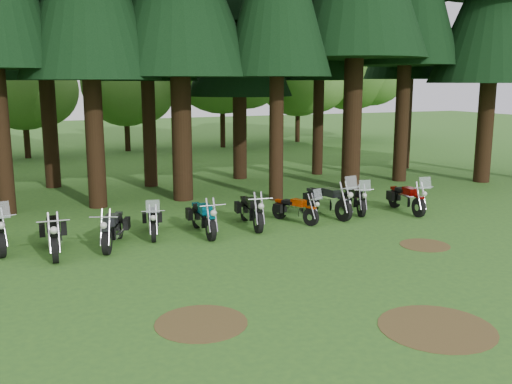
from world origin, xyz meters
TOP-DOWN VIEW (x-y plane):
  - ground at (0.00, 0.00)m, footprint 120.00×120.00m
  - decid_3 at (-4.71, 25.13)m, footprint 6.12×5.95m
  - decid_4 at (1.58, 26.32)m, footprint 5.93×5.76m
  - decid_5 at (8.29, 25.71)m, footprint 8.45×8.21m
  - decid_6 at (14.85, 27.01)m, footprint 7.06×6.86m
  - decid_7 at (19.46, 26.83)m, footprint 8.44×8.20m
  - dirt_patch_0 at (-3.00, -2.00)m, footprint 1.80×1.80m
  - dirt_patch_1 at (4.50, 0.50)m, footprint 1.40×1.40m
  - dirt_patch_2 at (1.00, -4.00)m, footprint 2.20×2.20m
  - motorcycle_1 at (-5.19, 3.92)m, footprint 0.39×2.43m
  - motorcycle_2 at (-3.60, 4.00)m, footprint 0.98×2.18m
  - motorcycle_3 at (-2.32, 4.63)m, footprint 0.68×2.06m
  - motorcycle_4 at (-0.86, 4.22)m, footprint 0.37×2.33m
  - motorcycle_5 at (0.83, 4.46)m, footprint 0.48×2.34m
  - motorcycle_6 at (2.38, 4.38)m, footprint 0.96×1.93m
  - motorcycle_7 at (3.79, 4.70)m, footprint 0.67×2.51m
  - motorcycle_8 at (5.00, 4.85)m, footprint 0.79×2.10m
  - motorcycle_9 at (6.69, 4.11)m, footprint 0.56×2.30m

SIDE VIEW (x-z plane):
  - ground at x=0.00m, z-range 0.00..0.00m
  - dirt_patch_0 at x=-3.00m, z-range 0.00..0.01m
  - dirt_patch_1 at x=4.50m, z-range 0.00..0.01m
  - dirt_patch_2 at x=1.00m, z-range 0.00..0.01m
  - motorcycle_6 at x=2.38m, z-range -0.21..1.04m
  - motorcycle_3 at x=-2.32m, z-range -0.21..1.08m
  - motorcycle_8 at x=5.00m, z-range -0.22..1.11m
  - motorcycle_2 at x=-3.60m, z-range 0.01..0.94m
  - motorcycle_9 at x=6.69m, z-range -0.24..1.20m
  - motorcycle_4 at x=-0.86m, z-range 0.01..0.96m
  - motorcycle_5 at x=0.83m, z-range 0.01..0.96m
  - motorcycle_1 at x=-5.19m, z-range 0.01..1.00m
  - motorcycle_7 at x=3.79m, z-range -0.26..1.31m
  - decid_4 at x=1.58m, z-range 0.67..8.07m
  - decid_3 at x=-4.71m, z-range 0.69..8.34m
  - decid_6 at x=14.85m, z-range 0.79..9.61m
  - decid_7 at x=19.46m, z-range 0.95..11.50m
  - decid_5 at x=8.29m, z-range 0.95..11.51m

